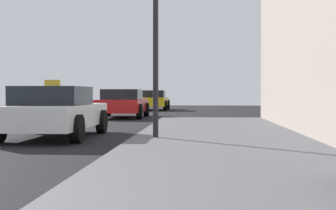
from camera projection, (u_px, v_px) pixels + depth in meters
street_lamp at (156, 4)px, 10.61m from camera, size 0.36×0.36×4.20m
car_white at (55, 112)px, 12.22m from camera, size 2.01×4.27×1.43m
car_red at (123, 103)px, 22.06m from camera, size 2.06×4.14×1.27m
car_yellow at (153, 100)px, 31.89m from camera, size 2.04×4.02×1.27m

